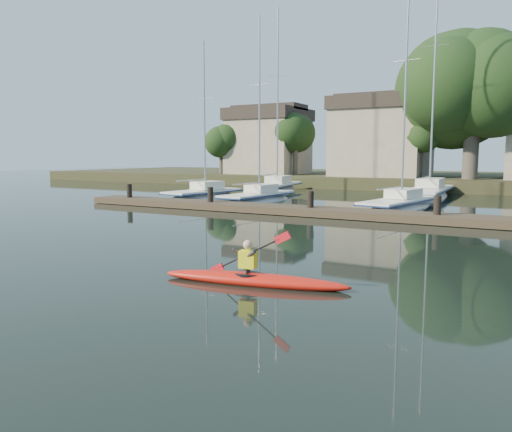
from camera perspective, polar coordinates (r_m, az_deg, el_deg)
The scene contains 9 objects.
ground at distance 11.43m, azimuth -7.72°, elevation -8.15°, with size 160.00×160.00×0.00m, color black.
kayak at distance 11.60m, azimuth -0.36°, elevation -6.97°, with size 4.54×1.44×1.44m.
dock at distance 23.91m, azimuth 12.86°, elevation 0.18°, with size 34.00×2.00×1.80m.
sailboat_0 at distance 34.04m, azimuth -6.02°, elevation 1.64°, with size 2.94×7.57×11.70m.
sailboat_1 at distance 31.75m, azimuth 0.18°, elevation 1.32°, with size 2.47×7.86×12.66m.
sailboat_2 at distance 28.53m, azimuth 16.08°, elevation 0.41°, with size 3.35×8.51×13.74m.
sailboat_5 at distance 40.64m, azimuth 2.31°, elevation 2.53°, with size 3.60×9.78×15.83m.
sailboat_6 at distance 36.76m, azimuth 19.09°, elevation 1.66°, with size 2.59×11.17×17.68m.
shore at distance 49.35m, azimuth 23.54°, elevation 6.73°, with size 90.00×25.25×12.75m.
Camera 1 is at (6.67, -8.80, 2.98)m, focal length 35.00 mm.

